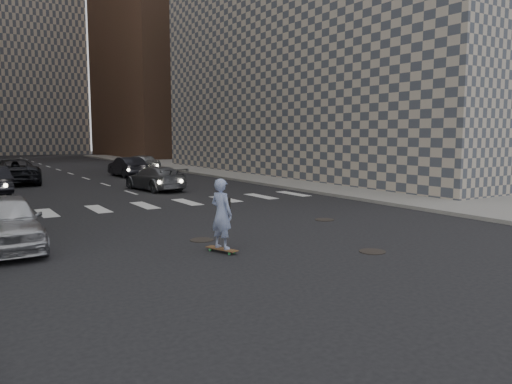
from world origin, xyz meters
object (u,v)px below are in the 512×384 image
at_px(silver_sedan, 5,222).
at_px(traffic_car_b, 155,178).
at_px(traffic_car_e, 127,167).
at_px(traffic_car_c, 15,171).
at_px(skateboarder, 222,214).
at_px(traffic_car_d, 140,163).

height_order(silver_sedan, traffic_car_b, silver_sedan).
bearing_deg(traffic_car_e, traffic_car_c, 9.37).
height_order(skateboarder, traffic_car_c, skateboarder).
height_order(skateboarder, traffic_car_d, skateboarder).
xyz_separation_m(silver_sedan, traffic_car_c, (2.35, 19.33, 0.04)).
bearing_deg(traffic_car_b, silver_sedan, 45.63).
xyz_separation_m(traffic_car_c, traffic_car_e, (7.61, 1.68, -0.07)).
bearing_deg(traffic_car_d, traffic_car_b, 67.06).
bearing_deg(skateboarder, traffic_car_e, 59.41).
distance_m(traffic_car_b, traffic_car_d, 13.47).
distance_m(silver_sedan, traffic_car_b, 14.30).
relative_size(silver_sedan, traffic_car_b, 0.96).
bearing_deg(traffic_car_b, traffic_car_d, -113.23).
bearing_deg(silver_sedan, traffic_car_e, 65.48).
bearing_deg(silver_sedan, skateboarder, -34.66).
bearing_deg(traffic_car_e, silver_sedan, 61.58).
relative_size(skateboarder, traffic_car_e, 0.45).
xyz_separation_m(traffic_car_b, traffic_car_d, (3.60, 12.98, 0.09)).
height_order(traffic_car_b, traffic_car_d, traffic_car_d).
relative_size(skateboarder, silver_sedan, 0.45).
relative_size(traffic_car_d, traffic_car_e, 1.01).
relative_size(traffic_car_c, traffic_car_e, 1.30).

